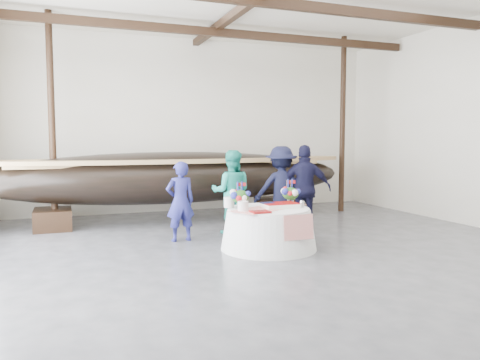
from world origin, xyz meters
name	(u,v)px	position (x,y,z in m)	size (l,w,h in m)	color
floor	(301,265)	(0.00, 0.00, 0.00)	(10.00, 12.00, 0.01)	#3D3D42
wall_back	(195,126)	(0.00, 6.00, 2.25)	(10.00, 0.02, 4.50)	silver
pavilion_structure	(281,5)	(0.00, 0.76, 4.00)	(9.80, 11.76, 4.50)	black
longboat_display	(173,177)	(-0.98, 4.36, 1.02)	(8.55, 1.71, 1.60)	black
banquet_table	(269,229)	(-0.02, 1.15, 0.35)	(1.64, 1.64, 0.71)	white
tabletop_items	(265,199)	(-0.02, 1.29, 0.86)	(1.60, 1.21, 0.40)	red
guest_woman_blue	(180,201)	(-1.29, 2.31, 0.74)	(0.54, 0.35, 1.48)	navy
guest_woman_teal	(231,192)	(-0.17, 2.64, 0.84)	(0.81, 0.63, 1.67)	teal
guest_man_left	(281,189)	(0.86, 2.50, 0.87)	(1.13, 0.65, 1.75)	black
guest_man_right	(305,189)	(1.26, 2.23, 0.89)	(1.04, 0.43, 1.78)	black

